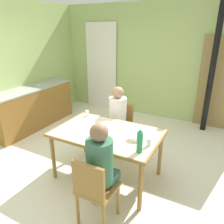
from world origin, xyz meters
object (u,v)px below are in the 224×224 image
at_px(dining_table, 107,136).
at_px(water_bottle_green_near, 140,141).
at_px(kitchen_counter, 33,107).
at_px(serving_bowl_center, 134,138).
at_px(person_far_diner, 117,112).
at_px(chair_near_diner, 94,188).
at_px(chair_far_diner, 121,124).
at_px(person_near_diner, 100,160).

bearing_deg(dining_table, water_bottle_green_near, -25.72).
relative_size(kitchen_counter, serving_bowl_center, 12.07).
distance_m(water_bottle_green_near, serving_bowl_center, 0.32).
xyz_separation_m(dining_table, person_far_diner, (-0.19, 0.69, 0.10)).
bearing_deg(water_bottle_green_near, dining_table, 154.28).
xyz_separation_m(chair_near_diner, person_far_diner, (-0.49, 1.52, 0.28)).
height_order(dining_table, chair_far_diner, chair_far_diner).
distance_m(dining_table, person_far_diner, 0.72).
relative_size(person_far_diner, serving_bowl_center, 4.53).
height_order(chair_far_diner, water_bottle_green_near, water_bottle_green_near).
bearing_deg(person_near_diner, chair_far_diner, 107.80).
distance_m(kitchen_counter, chair_far_diner, 2.21).
relative_size(chair_near_diner, chair_far_diner, 1.00).
bearing_deg(water_bottle_green_near, chair_far_diner, 125.07).
distance_m(kitchen_counter, person_near_diner, 3.12).
relative_size(chair_far_diner, person_far_diner, 1.13).
distance_m(chair_near_diner, water_bottle_green_near, 0.73).
relative_size(dining_table, serving_bowl_center, 8.83).
distance_m(dining_table, serving_bowl_center, 0.44).
bearing_deg(dining_table, person_near_diner, -66.39).
distance_m(chair_near_diner, person_far_diner, 1.62).
xyz_separation_m(chair_near_diner, chair_far_diner, (-0.49, 1.66, 0.00)).
xyz_separation_m(chair_far_diner, person_near_diner, (0.49, -1.52, 0.28)).
distance_m(dining_table, chair_near_diner, 0.90).
bearing_deg(kitchen_counter, chair_near_diner, -31.60).
bearing_deg(kitchen_counter, chair_far_diner, -0.03).
relative_size(chair_far_diner, serving_bowl_center, 5.12).
relative_size(dining_table, chair_far_diner, 1.73).
distance_m(kitchen_counter, chair_near_diner, 3.17).
bearing_deg(person_near_diner, person_far_diner, 109.43).
relative_size(person_near_diner, person_far_diner, 1.00).
bearing_deg(person_near_diner, kitchen_counter, 150.55).
relative_size(dining_table, chair_near_diner, 1.73).
bearing_deg(chair_near_diner, kitchen_counter, 148.40).
height_order(chair_far_diner, person_far_diner, person_far_diner).
bearing_deg(chair_near_diner, dining_table, 110.06).
bearing_deg(water_bottle_green_near, person_far_diner, 128.65).
xyz_separation_m(kitchen_counter, person_near_diner, (2.70, -1.52, 0.33)).
xyz_separation_m(person_far_diner, water_bottle_green_near, (0.78, -0.98, 0.11)).
bearing_deg(chair_far_diner, kitchen_counter, -0.03).
distance_m(chair_near_diner, person_near_diner, 0.31).
distance_m(kitchen_counter, dining_table, 2.55).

